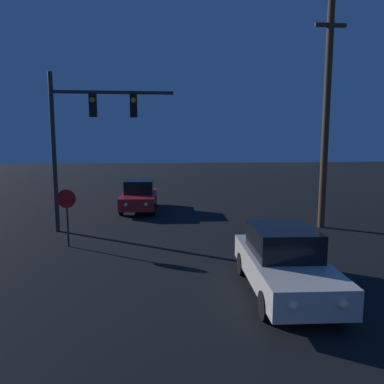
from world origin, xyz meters
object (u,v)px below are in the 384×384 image
(car_near, at_px, (284,262))
(traffic_signal_mast, at_px, (84,127))
(utility_pole, at_px, (326,116))
(stop_sign, at_px, (67,207))
(car_far, at_px, (139,196))

(car_near, height_order, traffic_signal_mast, traffic_signal_mast)
(traffic_signal_mast, distance_m, utility_pole, 9.80)
(car_near, relative_size, stop_sign, 2.18)
(car_near, height_order, car_far, same)
(car_far, distance_m, traffic_signal_mast, 5.87)
(car_far, relative_size, utility_pole, 0.48)
(car_near, relative_size, utility_pole, 0.48)
(car_near, xyz_separation_m, traffic_signal_mast, (-5.85, 6.89, 3.42))
(car_near, xyz_separation_m, stop_sign, (-6.12, 4.57, 0.61))
(car_near, distance_m, car_far, 11.92)
(stop_sign, bearing_deg, traffic_signal_mast, 83.43)
(car_near, relative_size, car_far, 1.00)
(traffic_signal_mast, bearing_deg, car_near, -49.65)
(car_far, height_order, utility_pole, utility_pole)
(traffic_signal_mast, distance_m, stop_sign, 3.65)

